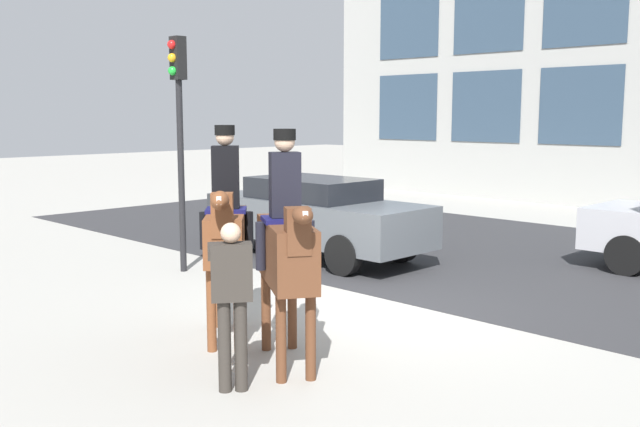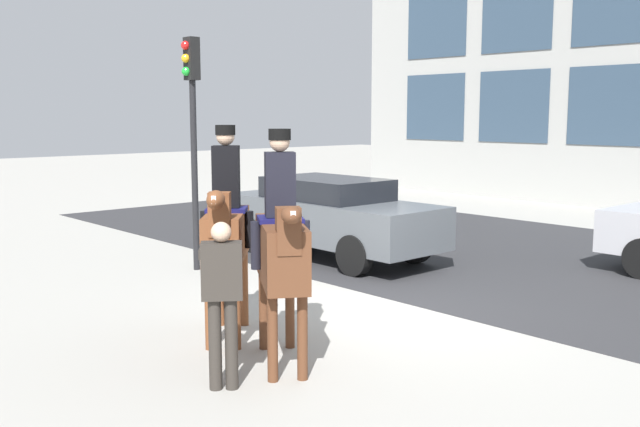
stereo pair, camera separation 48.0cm
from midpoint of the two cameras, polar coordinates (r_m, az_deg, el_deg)
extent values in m
plane|color=#9E9B93|center=(10.11, 6.62, -7.76)|extent=(80.00, 80.00, 0.00)
cube|color=#2D2D30|center=(13.95, 19.64, -3.80)|extent=(25.24, 8.50, 0.01)
cube|color=#33475B|center=(25.70, 9.69, 8.38)|extent=(2.54, 0.02, 2.28)
cube|color=#33475B|center=(23.86, 15.75, 8.24)|extent=(2.54, 0.02, 2.28)
cube|color=#33475B|center=(22.33, 22.71, 7.97)|extent=(2.54, 0.02, 2.28)
cube|color=#33475B|center=(25.88, 9.85, 14.71)|extent=(2.54, 0.02, 2.28)
cube|color=#33475B|center=(24.06, 16.01, 15.05)|extent=(2.54, 0.02, 2.28)
cube|color=#33475B|center=(22.55, 23.11, 15.24)|extent=(2.54, 0.02, 2.28)
cube|color=brown|center=(8.68, -5.93, -1.73)|extent=(1.30, 1.22, 0.57)
cylinder|color=brown|center=(8.37, -5.10, -7.55)|extent=(0.11, 0.11, 0.99)
cylinder|color=brown|center=(8.40, -7.21, -7.52)|extent=(0.11, 0.11, 0.99)
cylinder|color=brown|center=(9.30, -4.63, -5.96)|extent=(0.11, 0.11, 0.99)
cylinder|color=brown|center=(9.33, -6.53, -5.95)|extent=(0.11, 0.11, 0.99)
cube|color=brown|center=(8.05, -6.35, -0.07)|extent=(0.31, 0.31, 0.50)
cube|color=#382314|center=(8.17, -6.27, 0.18)|extent=(0.08, 0.09, 0.45)
ellipsoid|color=brown|center=(7.74, -6.59, 1.08)|extent=(0.39, 0.38, 0.21)
cube|color=silver|center=(7.63, -6.67, 1.13)|extent=(0.13, 0.12, 0.08)
cylinder|color=#382314|center=(9.40, -5.52, -1.62)|extent=(0.09, 0.09, 0.55)
cube|color=#14144C|center=(8.71, -5.92, 0.31)|extent=(0.62, 0.63, 0.05)
cube|color=black|center=(8.66, -5.95, 2.96)|extent=(0.38, 0.39, 0.75)
sphere|color=#D1A889|center=(8.63, -6.00, 6.15)|extent=(0.22, 0.22, 0.22)
cylinder|color=black|center=(8.63, -6.01, 6.66)|extent=(0.24, 0.24, 0.12)
cylinder|color=black|center=(8.72, -4.13, -1.29)|extent=(0.11, 0.11, 0.45)
cylinder|color=black|center=(8.77, -7.65, -1.29)|extent=(0.11, 0.11, 0.45)
cube|color=#59331E|center=(7.70, -1.34, -3.09)|extent=(1.46, 1.15, 0.65)
cylinder|color=#59331E|center=(7.42, 0.46, -9.81)|extent=(0.11, 0.11, 0.93)
cylinder|color=#59331E|center=(7.38, -1.93, -9.92)|extent=(0.11, 0.11, 0.93)
cylinder|color=#59331E|center=(8.41, -0.78, -7.68)|extent=(0.11, 0.11, 0.93)
cylinder|color=#59331E|center=(8.37, -2.88, -7.76)|extent=(0.11, 0.11, 0.93)
cube|color=#59331E|center=(7.02, -0.61, -1.40)|extent=(0.30, 0.31, 0.47)
cube|color=black|center=(7.14, -0.75, -1.09)|extent=(0.08, 0.09, 0.42)
ellipsoid|color=#59331E|center=(6.74, -0.27, -0.14)|extent=(0.35, 0.32, 0.17)
cube|color=silver|center=(6.65, -0.15, -0.07)|extent=(0.11, 0.10, 0.07)
cylinder|color=black|center=(8.46, -2.07, -2.83)|extent=(0.09, 0.09, 0.55)
cube|color=#14144C|center=(7.71, -1.42, -0.46)|extent=(0.62, 0.64, 0.05)
cube|color=black|center=(7.67, -1.43, 2.34)|extent=(0.36, 0.39, 0.70)
sphere|color=#D1A889|center=(7.64, -1.44, 5.77)|extent=(0.22, 0.22, 0.22)
cylinder|color=black|center=(7.63, -1.44, 6.34)|extent=(0.24, 0.24, 0.12)
cylinder|color=black|center=(7.80, 0.55, -2.46)|extent=(0.11, 0.11, 0.52)
cylinder|color=black|center=(7.73, -3.40, -2.57)|extent=(0.11, 0.11, 0.52)
cylinder|color=#332D28|center=(7.21, -6.48, -10.38)|extent=(0.13, 0.13, 0.93)
cylinder|color=#332D28|center=(7.21, -5.19, -10.36)|extent=(0.13, 0.13, 0.93)
cube|color=#332D28|center=(7.02, -5.92, -4.57)|extent=(0.41, 0.45, 0.56)
sphere|color=#D1A889|center=(6.94, -5.96, -1.49)|extent=(0.20, 0.20, 0.20)
cube|color=#332D28|center=(7.26, -7.36, -2.93)|extent=(0.50, 0.40, 0.09)
cone|color=orange|center=(7.60, -7.30, -2.44)|extent=(0.17, 0.14, 0.04)
cube|color=#51565B|center=(13.61, 1.86, -0.47)|extent=(4.62, 1.71, 0.77)
cube|color=black|center=(13.62, 1.53, 2.02)|extent=(2.31, 1.50, 0.40)
cylinder|color=black|center=(12.13, 3.88, -3.37)|extent=(0.71, 0.21, 0.71)
cylinder|color=black|center=(13.28, 8.60, -2.45)|extent=(0.71, 0.21, 0.71)
cylinder|color=black|center=(14.23, -4.45, -1.69)|extent=(0.71, 0.21, 0.71)
cylinder|color=black|center=(15.23, 0.24, -1.04)|extent=(0.71, 0.21, 0.71)
cylinder|color=black|center=(12.56, -8.93, 2.94)|extent=(0.11, 0.11, 3.31)
cube|color=black|center=(12.56, -9.13, 12.13)|extent=(0.24, 0.19, 0.72)
sphere|color=red|center=(12.51, -9.62, 13.13)|extent=(0.15, 0.15, 0.15)
sphere|color=orange|center=(12.49, -9.59, 12.14)|extent=(0.15, 0.15, 0.15)
sphere|color=green|center=(12.48, -9.57, 11.15)|extent=(0.15, 0.15, 0.15)
camera|label=1|loc=(0.24, -88.41, 0.22)|focal=40.00mm
camera|label=2|loc=(0.24, 91.59, -0.22)|focal=40.00mm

